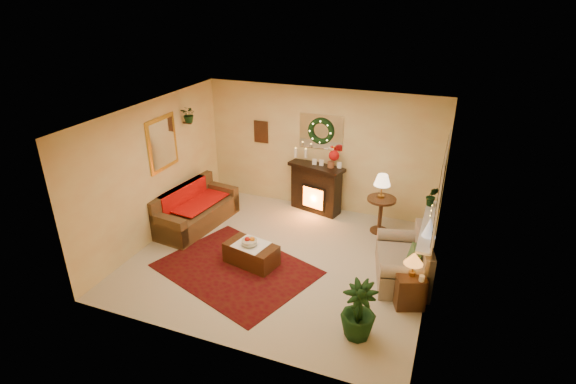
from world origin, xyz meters
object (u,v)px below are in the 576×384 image
(sofa, at_px, (196,206))
(fireplace, at_px, (316,187))
(loveseat, at_px, (403,256))
(end_table_square, at_px, (409,289))
(side_table_round, at_px, (380,217))
(coffee_table, at_px, (251,253))

(sofa, xyz_separation_m, fireplace, (2.02, 1.50, 0.12))
(loveseat, bearing_deg, sofa, 162.27)
(sofa, relative_size, end_table_square, 3.52)
(side_table_round, bearing_deg, fireplace, 163.40)
(sofa, distance_m, side_table_round, 3.64)
(side_table_round, bearing_deg, end_table_square, -68.21)
(sofa, height_order, end_table_square, sofa)
(coffee_table, bearing_deg, end_table_square, 9.52)
(side_table_round, bearing_deg, sofa, -162.90)
(sofa, distance_m, end_table_square, 4.42)
(sofa, height_order, side_table_round, sofa)
(sofa, relative_size, side_table_round, 2.56)
(sofa, bearing_deg, fireplace, 43.67)
(loveseat, xyz_separation_m, coffee_table, (-2.48, -0.52, -0.21))
(fireplace, height_order, coffee_table, fireplace)
(fireplace, height_order, side_table_round, fireplace)
(side_table_round, bearing_deg, coffee_table, -133.80)
(loveseat, height_order, coffee_table, loveseat)
(end_table_square, bearing_deg, fireplace, 132.38)
(loveseat, bearing_deg, end_table_square, -85.82)
(side_table_round, xyz_separation_m, end_table_square, (0.82, -2.06, -0.05))
(side_table_round, distance_m, coffee_table, 2.68)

